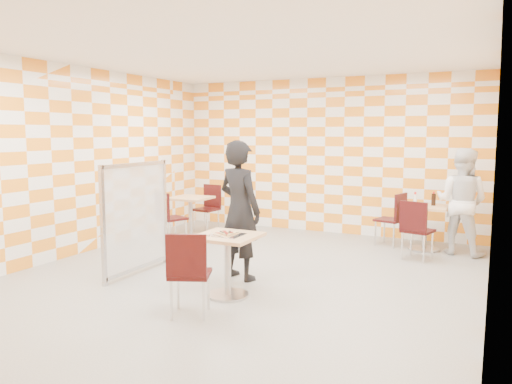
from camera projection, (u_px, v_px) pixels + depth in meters
room_shell at (260, 165)px, 7.07m from camera, size 7.00×7.00×7.00m
main_table at (228, 255)px, 5.92m from camera, size 0.70×0.70×0.75m
second_table at (425, 220)px, 8.28m from camera, size 0.70×0.70×0.75m
empty_table at (190, 210)px, 9.39m from camera, size 0.70×0.70×0.75m
chair_main_front at (188, 268)px, 5.21m from camera, size 0.55×0.56×0.92m
chair_second_front at (416, 226)px, 7.59m from camera, size 0.51×0.52×0.92m
chair_second_side at (395, 215)px, 8.55m from camera, size 0.52×0.52×0.92m
chair_empty_near at (168, 214)px, 8.70m from camera, size 0.55×0.56×0.92m
chair_empty_far at (209, 204)px, 9.87m from camera, size 0.48×0.49×0.92m
partition at (136, 217)px, 6.87m from camera, size 0.08×1.38×1.55m
man_dark at (240, 210)px, 6.61m from camera, size 0.78×0.62×1.85m
man_white at (462, 201)px, 7.98m from camera, size 0.97×0.85×1.71m
pizza_on_foil at (227, 234)px, 5.88m from camera, size 0.40×0.40×0.04m
sport_bottle at (415, 199)px, 8.47m from camera, size 0.06×0.06×0.20m
soda_bottle at (434, 199)px, 8.25m from camera, size 0.07×0.07×0.23m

